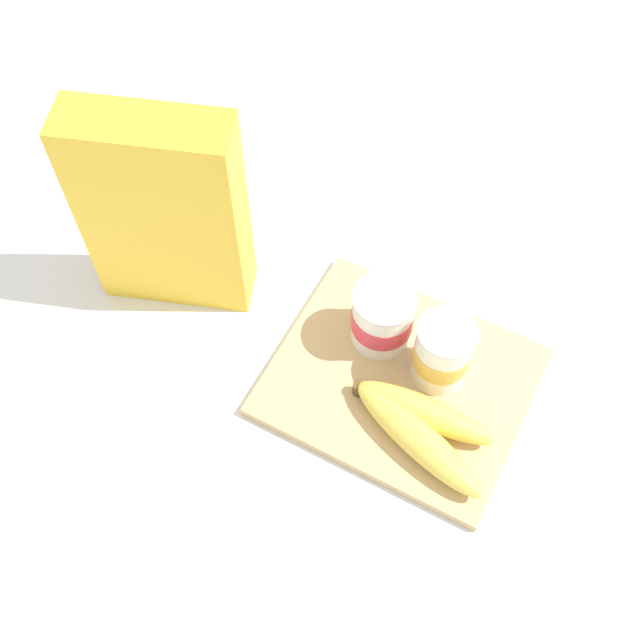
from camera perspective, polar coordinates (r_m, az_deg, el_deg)
name	(u,v)px	position (r m, az deg, el deg)	size (l,w,h in m)	color
ground_plane	(400,385)	(0.95, 5.71, -4.59)	(2.40, 2.40, 0.00)	silver
cutting_board	(400,382)	(0.95, 5.74, -4.40)	(0.29, 0.24, 0.01)	tan
cereal_box	(162,215)	(0.92, -11.16, 7.34)	(0.18, 0.06, 0.28)	yellow
yogurt_cup_front	(383,317)	(0.93, 4.47, 0.22)	(0.07, 0.07, 0.08)	white
yogurt_cup_back	(442,352)	(0.91, 8.70, -2.30)	(0.07, 0.07, 0.10)	white
banana_bunch	(421,427)	(0.90, 7.18, -7.53)	(0.19, 0.10, 0.04)	#F0CF4C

